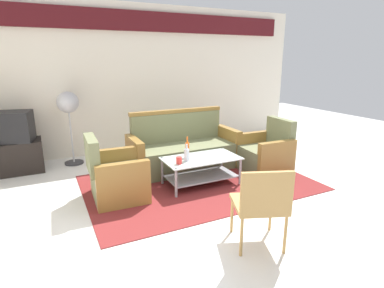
{
  "coord_description": "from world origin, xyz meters",
  "views": [
    {
      "loc": [
        -2.11,
        -3.0,
        1.8
      ],
      "look_at": [
        -0.28,
        0.73,
        0.65
      ],
      "focal_mm": 29.02,
      "sensor_mm": 36.0,
      "label": 1
    }
  ],
  "objects_px": {
    "pedestal_fan": "(68,107)",
    "wicker_chair": "(262,201)",
    "coffee_table": "(201,167)",
    "bottle_orange": "(187,149)",
    "television": "(11,127)",
    "armchair_left": "(116,178)",
    "armchair_right": "(265,154)",
    "bottle_clear": "(187,154)",
    "cup": "(179,160)",
    "couch": "(183,151)",
    "tv_stand": "(16,157)"
  },
  "relations": [
    {
      "from": "pedestal_fan",
      "to": "wicker_chair",
      "type": "distance_m",
      "value": 3.77
    },
    {
      "from": "coffee_table",
      "to": "bottle_orange",
      "type": "distance_m",
      "value": 0.33
    },
    {
      "from": "television",
      "to": "wicker_chair",
      "type": "height_order",
      "value": "television"
    },
    {
      "from": "wicker_chair",
      "to": "armchair_left",
      "type": "bearing_deg",
      "value": 140.9
    },
    {
      "from": "bottle_orange",
      "to": "pedestal_fan",
      "type": "xyz_separation_m",
      "value": [
        -1.43,
        1.69,
        0.49
      ]
    },
    {
      "from": "armchair_right",
      "to": "bottle_clear",
      "type": "distance_m",
      "value": 1.46
    },
    {
      "from": "armchair_right",
      "to": "coffee_table",
      "type": "relative_size",
      "value": 0.77
    },
    {
      "from": "coffee_table",
      "to": "cup",
      "type": "height_order",
      "value": "cup"
    },
    {
      "from": "couch",
      "to": "cup",
      "type": "relative_size",
      "value": 18.01
    },
    {
      "from": "coffee_table",
      "to": "tv_stand",
      "type": "bearing_deg",
      "value": 144.25
    },
    {
      "from": "bottle_clear",
      "to": "tv_stand",
      "type": "distance_m",
      "value": 2.86
    },
    {
      "from": "armchair_right",
      "to": "coffee_table",
      "type": "distance_m",
      "value": 1.2
    },
    {
      "from": "cup",
      "to": "pedestal_fan",
      "type": "distance_m",
      "value": 2.33
    },
    {
      "from": "armchair_left",
      "to": "tv_stand",
      "type": "bearing_deg",
      "value": -141.65
    },
    {
      "from": "bottle_clear",
      "to": "bottle_orange",
      "type": "xyz_separation_m",
      "value": [
        0.08,
        0.16,
        0.02
      ]
    },
    {
      "from": "tv_stand",
      "to": "television",
      "type": "xyz_separation_m",
      "value": [
        0.0,
        0.0,
        0.5
      ]
    },
    {
      "from": "armchair_right",
      "to": "television",
      "type": "bearing_deg",
      "value": 66.82
    },
    {
      "from": "bottle_clear",
      "to": "cup",
      "type": "distance_m",
      "value": 0.17
    },
    {
      "from": "armchair_right",
      "to": "wicker_chair",
      "type": "bearing_deg",
      "value": 142.03
    },
    {
      "from": "bottle_orange",
      "to": "television",
      "type": "distance_m",
      "value": 2.84
    },
    {
      "from": "couch",
      "to": "tv_stand",
      "type": "bearing_deg",
      "value": -22.26
    },
    {
      "from": "bottle_orange",
      "to": "pedestal_fan",
      "type": "height_order",
      "value": "pedestal_fan"
    },
    {
      "from": "bottle_clear",
      "to": "television",
      "type": "xyz_separation_m",
      "value": [
        -2.22,
        1.8,
        0.26
      ]
    },
    {
      "from": "bottle_clear",
      "to": "pedestal_fan",
      "type": "bearing_deg",
      "value": 126.02
    },
    {
      "from": "bottle_clear",
      "to": "bottle_orange",
      "type": "height_order",
      "value": "bottle_orange"
    },
    {
      "from": "bottle_clear",
      "to": "tv_stand",
      "type": "relative_size",
      "value": 0.3
    },
    {
      "from": "armchair_left",
      "to": "pedestal_fan",
      "type": "bearing_deg",
      "value": -166.14
    },
    {
      "from": "tv_stand",
      "to": "bottle_clear",
      "type": "bearing_deg",
      "value": -38.99
    },
    {
      "from": "couch",
      "to": "armchair_right",
      "type": "bearing_deg",
      "value": 148.73
    },
    {
      "from": "coffee_table",
      "to": "wicker_chair",
      "type": "distance_m",
      "value": 1.69
    },
    {
      "from": "cup",
      "to": "tv_stand",
      "type": "xyz_separation_m",
      "value": [
        -2.07,
        1.87,
        -0.2
      ]
    },
    {
      "from": "television",
      "to": "pedestal_fan",
      "type": "relative_size",
      "value": 0.54
    },
    {
      "from": "bottle_clear",
      "to": "armchair_left",
      "type": "bearing_deg",
      "value": 173.83
    },
    {
      "from": "armchair_left",
      "to": "bottle_orange",
      "type": "distance_m",
      "value": 1.09
    },
    {
      "from": "coffee_table",
      "to": "cup",
      "type": "relative_size",
      "value": 11.0
    },
    {
      "from": "coffee_table",
      "to": "tv_stand",
      "type": "relative_size",
      "value": 1.38
    },
    {
      "from": "armchair_left",
      "to": "bottle_orange",
      "type": "xyz_separation_m",
      "value": [
        1.06,
        0.05,
        0.24
      ]
    },
    {
      "from": "bottle_orange",
      "to": "wicker_chair",
      "type": "relative_size",
      "value": 0.36
    },
    {
      "from": "bottle_clear",
      "to": "cup",
      "type": "height_order",
      "value": "bottle_clear"
    },
    {
      "from": "couch",
      "to": "bottle_orange",
      "type": "distance_m",
      "value": 0.67
    },
    {
      "from": "armchair_left",
      "to": "tv_stand",
      "type": "distance_m",
      "value": 2.09
    },
    {
      "from": "bottle_clear",
      "to": "armchair_right",
      "type": "bearing_deg",
      "value": 2.28
    },
    {
      "from": "coffee_table",
      "to": "bottle_orange",
      "type": "xyz_separation_m",
      "value": [
        -0.16,
        0.13,
        0.25
      ]
    },
    {
      "from": "bottle_clear",
      "to": "cup",
      "type": "xyz_separation_m",
      "value": [
        -0.15,
        -0.08,
        -0.04
      ]
    },
    {
      "from": "armchair_right",
      "to": "tv_stand",
      "type": "relative_size",
      "value": 1.06
    },
    {
      "from": "armchair_right",
      "to": "pedestal_fan",
      "type": "bearing_deg",
      "value": 59.57
    },
    {
      "from": "cup",
      "to": "tv_stand",
      "type": "distance_m",
      "value": 2.8
    },
    {
      "from": "tv_stand",
      "to": "pedestal_fan",
      "type": "distance_m",
      "value": 1.16
    },
    {
      "from": "bottle_clear",
      "to": "wicker_chair",
      "type": "relative_size",
      "value": 0.29
    },
    {
      "from": "cup",
      "to": "television",
      "type": "height_order",
      "value": "television"
    }
  ]
}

